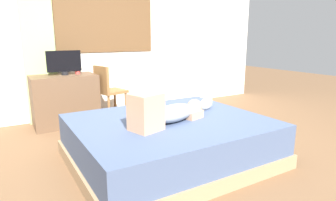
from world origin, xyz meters
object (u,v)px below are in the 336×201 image
(chair_by_desk, at_px, (107,89))
(cat, at_px, (205,104))
(cup, at_px, (77,71))
(person_lying, at_px, (167,112))
(bed, at_px, (170,140))
(tv_monitor, at_px, (64,62))
(desk, at_px, (65,100))

(chair_by_desk, bearing_deg, cat, -68.05)
(cat, distance_m, cup, 2.07)
(person_lying, height_order, chair_by_desk, chair_by_desk)
(cup, bearing_deg, person_lying, -79.78)
(bed, height_order, chair_by_desk, chair_by_desk)
(tv_monitor, height_order, cup, tv_monitor)
(cat, relative_size, desk, 0.37)
(tv_monitor, bearing_deg, cat, -55.38)
(cup, bearing_deg, tv_monitor, -169.05)
(cat, distance_m, tv_monitor, 2.16)
(cup, distance_m, chair_by_desk, 0.51)
(person_lying, height_order, tv_monitor, tv_monitor)
(tv_monitor, xyz_separation_m, chair_by_desk, (0.57, -0.17, -0.41))
(cat, height_order, cup, cup)
(person_lying, distance_m, tv_monitor, 2.08)
(cat, bearing_deg, person_lying, -160.65)
(cat, xyz_separation_m, cup, (-1.02, 1.78, 0.27))
(cat, height_order, tv_monitor, tv_monitor)
(cat, distance_m, desk, 2.14)
(cat, bearing_deg, cup, 119.66)
(desk, xyz_separation_m, tv_monitor, (0.03, -0.00, 0.55))
(cat, relative_size, tv_monitor, 0.69)
(cat, relative_size, chair_by_desk, 0.38)
(bed, relative_size, cat, 5.94)
(bed, bearing_deg, person_lying, -131.52)
(cat, distance_m, chair_by_desk, 1.70)
(tv_monitor, bearing_deg, chair_by_desk, -16.51)
(person_lying, height_order, desk, person_lying)
(desk, xyz_separation_m, chair_by_desk, (0.60, -0.17, 0.14))
(tv_monitor, bearing_deg, person_lying, -74.37)
(tv_monitor, bearing_deg, cup, 10.95)
(tv_monitor, distance_m, chair_by_desk, 0.72)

